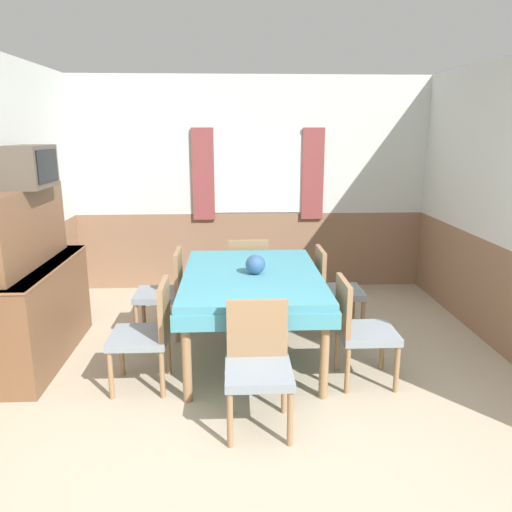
{
  "coord_description": "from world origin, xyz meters",
  "views": [
    {
      "loc": [
        -0.23,
        -2.46,
        1.96
      ],
      "look_at": [
        -0.04,
        1.67,
        0.92
      ],
      "focal_mm": 35.0,
      "sensor_mm": 36.0,
      "label": 1
    }
  ],
  "objects_px": {
    "chair_right_near": "(359,327)",
    "tv": "(30,167)",
    "chair_left_near": "(148,331)",
    "chair_left_far": "(165,289)",
    "chair_head_window": "(248,272)",
    "vase": "(255,264)",
    "chair_head_near": "(258,362)",
    "sideboard": "(35,290)",
    "chair_right_far": "(333,287)",
    "dining_table": "(252,284)"
  },
  "relations": [
    {
      "from": "chair_right_near",
      "to": "tv",
      "type": "distance_m",
      "value": 2.96
    },
    {
      "from": "chair_head_near",
      "to": "vase",
      "type": "distance_m",
      "value": 1.12
    },
    {
      "from": "chair_head_window",
      "to": "chair_left_near",
      "type": "bearing_deg",
      "value": -117.3
    },
    {
      "from": "chair_head_window",
      "to": "tv",
      "type": "distance_m",
      "value": 2.4
    },
    {
      "from": "chair_left_far",
      "to": "vase",
      "type": "height_order",
      "value": "vase"
    },
    {
      "from": "chair_left_far",
      "to": "tv",
      "type": "distance_m",
      "value": 1.62
    },
    {
      "from": "tv",
      "to": "vase",
      "type": "relative_size",
      "value": 3.16
    },
    {
      "from": "chair_left_far",
      "to": "tv",
      "type": "height_order",
      "value": "tv"
    },
    {
      "from": "chair_head_window",
      "to": "vase",
      "type": "xyz_separation_m",
      "value": [
        0.03,
        -1.11,
        0.39
      ]
    },
    {
      "from": "chair_left_near",
      "to": "chair_left_far",
      "type": "bearing_deg",
      "value": 0.0
    },
    {
      "from": "sideboard",
      "to": "vase",
      "type": "bearing_deg",
      "value": -1.7
    },
    {
      "from": "chair_left_far",
      "to": "sideboard",
      "type": "distance_m",
      "value": 1.16
    },
    {
      "from": "chair_right_near",
      "to": "sideboard",
      "type": "relative_size",
      "value": 0.56
    },
    {
      "from": "sideboard",
      "to": "tv",
      "type": "bearing_deg",
      "value": 45.31
    },
    {
      "from": "chair_head_window",
      "to": "vase",
      "type": "distance_m",
      "value": 1.18
    },
    {
      "from": "chair_head_near",
      "to": "sideboard",
      "type": "relative_size",
      "value": 0.56
    },
    {
      "from": "chair_head_near",
      "to": "chair_right_far",
      "type": "height_order",
      "value": "same"
    },
    {
      "from": "chair_left_near",
      "to": "chair_left_far",
      "type": "height_order",
      "value": "same"
    },
    {
      "from": "chair_head_near",
      "to": "tv",
      "type": "distance_m",
      "value": 2.46
    },
    {
      "from": "chair_right_near",
      "to": "dining_table",
      "type": "bearing_deg",
      "value": -122.05
    },
    {
      "from": "chair_right_far",
      "to": "tv",
      "type": "bearing_deg",
      "value": -80.54
    },
    {
      "from": "chair_left_near",
      "to": "chair_right_far",
      "type": "distance_m",
      "value": 1.94
    },
    {
      "from": "chair_right_far",
      "to": "tv",
      "type": "xyz_separation_m",
      "value": [
        -2.63,
        -0.44,
        1.21
      ]
    },
    {
      "from": "dining_table",
      "to": "chair_right_near",
      "type": "xyz_separation_m",
      "value": [
        0.82,
        -0.52,
        -0.2
      ]
    },
    {
      "from": "chair_right_near",
      "to": "chair_head_window",
      "type": "relative_size",
      "value": 1.0
    },
    {
      "from": "dining_table",
      "to": "chair_left_near",
      "type": "bearing_deg",
      "value": -147.95
    },
    {
      "from": "sideboard",
      "to": "tv",
      "type": "relative_size",
      "value": 2.83
    },
    {
      "from": "chair_right_near",
      "to": "sideboard",
      "type": "distance_m",
      "value": 2.74
    },
    {
      "from": "chair_left_near",
      "to": "sideboard",
      "type": "height_order",
      "value": "sideboard"
    },
    {
      "from": "chair_left_far",
      "to": "chair_right_far",
      "type": "height_order",
      "value": "same"
    },
    {
      "from": "vase",
      "to": "chair_right_far",
      "type": "bearing_deg",
      "value": 34.65
    },
    {
      "from": "dining_table",
      "to": "chair_left_near",
      "type": "xyz_separation_m",
      "value": [
        -0.82,
        -0.52,
        -0.2
      ]
    },
    {
      "from": "chair_right_near",
      "to": "chair_left_far",
      "type": "distance_m",
      "value": 1.94
    },
    {
      "from": "chair_left_near",
      "to": "dining_table",
      "type": "bearing_deg",
      "value": -57.95
    },
    {
      "from": "chair_left_near",
      "to": "tv",
      "type": "xyz_separation_m",
      "value": [
        -0.99,
        0.59,
        1.21
      ]
    },
    {
      "from": "chair_left_far",
      "to": "sideboard",
      "type": "bearing_deg",
      "value": 115.37
    },
    {
      "from": "dining_table",
      "to": "vase",
      "type": "distance_m",
      "value": 0.19
    },
    {
      "from": "chair_right_near",
      "to": "chair_head_near",
      "type": "bearing_deg",
      "value": -55.57
    },
    {
      "from": "chair_left_far",
      "to": "chair_left_near",
      "type": "bearing_deg",
      "value": -180.0
    },
    {
      "from": "chair_right_near",
      "to": "chair_right_far",
      "type": "distance_m",
      "value": 1.03
    },
    {
      "from": "dining_table",
      "to": "chair_left_far",
      "type": "relative_size",
      "value": 2.02
    },
    {
      "from": "dining_table",
      "to": "chair_left_near",
      "type": "distance_m",
      "value": 0.99
    },
    {
      "from": "chair_left_far",
      "to": "vase",
      "type": "xyz_separation_m",
      "value": [
        0.85,
        -0.55,
        0.39
      ]
    },
    {
      "from": "chair_right_near",
      "to": "chair_head_window",
      "type": "xyz_separation_m",
      "value": [
        -0.82,
        1.6,
        0.0
      ]
    },
    {
      "from": "chair_head_near",
      "to": "vase",
      "type": "xyz_separation_m",
      "value": [
        0.03,
        1.05,
        0.39
      ]
    },
    {
      "from": "chair_right_near",
      "to": "vase",
      "type": "xyz_separation_m",
      "value": [
        -0.79,
        0.48,
        0.39
      ]
    },
    {
      "from": "vase",
      "to": "tv",
      "type": "bearing_deg",
      "value": 176.59
    },
    {
      "from": "vase",
      "to": "dining_table",
      "type": "bearing_deg",
      "value": 132.27
    },
    {
      "from": "chair_left_near",
      "to": "chair_head_window",
      "type": "relative_size",
      "value": 1.0
    },
    {
      "from": "dining_table",
      "to": "chair_head_near",
      "type": "bearing_deg",
      "value": -90.0
    }
  ]
}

